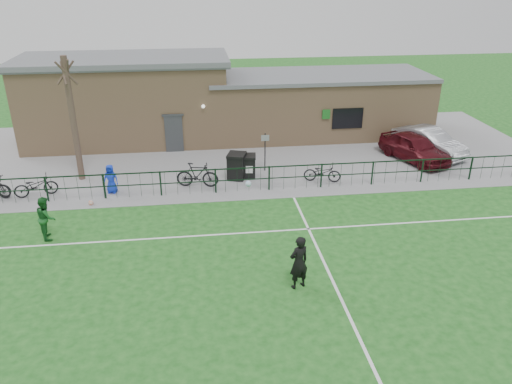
{
  "coord_description": "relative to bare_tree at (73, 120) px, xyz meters",
  "views": [
    {
      "loc": [
        -2.32,
        -13.22,
        9.6
      ],
      "look_at": [
        0.0,
        5.0,
        1.3
      ],
      "focal_mm": 35.0,
      "sensor_mm": 36.0,
      "label": 1
    }
  ],
  "objects": [
    {
      "name": "bicycle_c",
      "position": [
        -1.65,
        -1.83,
        -2.49
      ],
      "size": [
        1.99,
        1.11,
        0.99
      ],
      "primitive_type": "imported",
      "rotation": [
        0.0,
        0.0,
        1.83
      ],
      "color": "black",
      "rests_on": "paving_strip"
    },
    {
      "name": "pitch_line_perp",
      "position": [
        10.0,
        -10.5,
        -3.0
      ],
      "size": [
        0.1,
        16.0,
        0.01
      ],
      "primitive_type": "cube",
      "color": "white",
      "rests_on": "ground"
    },
    {
      "name": "ground",
      "position": [
        8.0,
        -10.5,
        -3.0
      ],
      "size": [
        90.0,
        90.0,
        0.0
      ],
      "primitive_type": "plane",
      "color": "#185218",
      "rests_on": "ground"
    },
    {
      "name": "bare_tree",
      "position": [
        0.0,
        0.0,
        0.0
      ],
      "size": [
        0.3,
        0.3,
        6.0
      ],
      "primitive_type": "cylinder",
      "color": "#433229",
      "rests_on": "ground"
    },
    {
      "name": "car_silver",
      "position": [
        18.56,
        1.24,
        -2.25
      ],
      "size": [
        3.23,
        4.65,
        1.45
      ],
      "primitive_type": "imported",
      "rotation": [
        0.0,
        0.0,
        0.43
      ],
      "color": "#A5A6AC",
      "rests_on": "paving_strip"
    },
    {
      "name": "perimeter_fence",
      "position": [
        8.0,
        -2.5,
        -2.4
      ],
      "size": [
        28.0,
        0.1,
        1.2
      ],
      "primitive_type": "cube",
      "color": "black",
      "rests_on": "ground"
    },
    {
      "name": "pitch_line_touch",
      "position": [
        8.0,
        -2.7,
        -3.0
      ],
      "size": [
        28.0,
        0.1,
        0.01
      ],
      "primitive_type": "cube",
      "color": "white",
      "rests_on": "ground"
    },
    {
      "name": "spectator_child",
      "position": [
        1.71,
        -1.88,
        -2.3
      ],
      "size": [
        0.73,
        0.53,
        1.37
      ],
      "primitive_type": "imported",
      "rotation": [
        0.0,
        0.0,
        -0.15
      ],
      "color": "#1534CD",
      "rests_on": "paving_strip"
    },
    {
      "name": "pitch_line_mid",
      "position": [
        8.0,
        -6.5,
        -3.0
      ],
      "size": [
        28.0,
        0.1,
        0.01
      ],
      "primitive_type": "cube",
      "color": "white",
      "rests_on": "ground"
    },
    {
      "name": "clubhouse",
      "position": [
        7.12,
        6.0,
        -0.78
      ],
      "size": [
        24.25,
        5.4,
        4.96
      ],
      "color": "tan",
      "rests_on": "ground"
    },
    {
      "name": "goalkeeper_kick",
      "position": [
        8.75,
        -10.28,
        -2.03
      ],
      "size": [
        1.8,
        3.37,
        2.62
      ],
      "color": "black",
      "rests_on": "ground"
    },
    {
      "name": "ball_ground",
      "position": [
        0.96,
        -3.12,
        -2.89
      ],
      "size": [
        0.23,
        0.23,
        0.23
      ],
      "primitive_type": "sphere",
      "color": "silver",
      "rests_on": "ground"
    },
    {
      "name": "bicycle_e",
      "position": [
        11.72,
        -1.83,
        -2.51
      ],
      "size": [
        1.89,
        1.1,
        0.94
      ],
      "primitive_type": "imported",
      "rotation": [
        0.0,
        0.0,
        1.29
      ],
      "color": "black",
      "rests_on": "paving_strip"
    },
    {
      "name": "wheelie_bin_left",
      "position": [
        7.62,
        -0.9,
        -2.38
      ],
      "size": [
        1.03,
        1.1,
        1.21
      ],
      "primitive_type": "cube",
      "rotation": [
        0.0,
        0.0,
        -0.3
      ],
      "color": "black",
      "rests_on": "paving_strip"
    },
    {
      "name": "car_maroon",
      "position": [
        17.35,
        0.4,
        -2.25
      ],
      "size": [
        3.11,
        4.65,
        1.47
      ],
      "primitive_type": "imported",
      "rotation": [
        0.0,
        0.0,
        0.35
      ],
      "color": "#480C13",
      "rests_on": "paving_strip"
    },
    {
      "name": "wheelie_bin_right",
      "position": [
        8.22,
        -0.75,
        -2.46
      ],
      "size": [
        0.78,
        0.86,
        1.05
      ],
      "primitive_type": "cube",
      "rotation": [
        0.0,
        0.0,
        -0.12
      ],
      "color": "black",
      "rests_on": "paving_strip"
    },
    {
      "name": "bicycle_d",
      "position": [
        5.68,
        -1.7,
        -2.38
      ],
      "size": [
        2.07,
        0.94,
        1.2
      ],
      "primitive_type": "imported",
      "rotation": [
        0.0,
        0.0,
        1.38
      ],
      "color": "black",
      "rests_on": "paving_strip"
    },
    {
      "name": "outfield_player",
      "position": [
        -0.15,
        -5.85,
        -2.15
      ],
      "size": [
        0.85,
        0.98,
        1.7
      ],
      "primitive_type": "imported",
      "rotation": [
        0.0,
        0.0,
        1.86
      ],
      "color": "#195A22",
      "rests_on": "ground"
    },
    {
      "name": "sign_post",
      "position": [
        9.16,
        -0.05,
        -1.98
      ],
      "size": [
        0.07,
        0.07,
        2.0
      ],
      "primitive_type": "cylinder",
      "rotation": [
        0.0,
        0.0,
        0.11
      ],
      "color": "black",
      "rests_on": "paving_strip"
    },
    {
      "name": "paving_strip",
      "position": [
        8.0,
        3.0,
        -2.99
      ],
      "size": [
        34.0,
        13.0,
        0.02
      ],
      "primitive_type": "cube",
      "color": "gray",
      "rests_on": "ground"
    }
  ]
}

